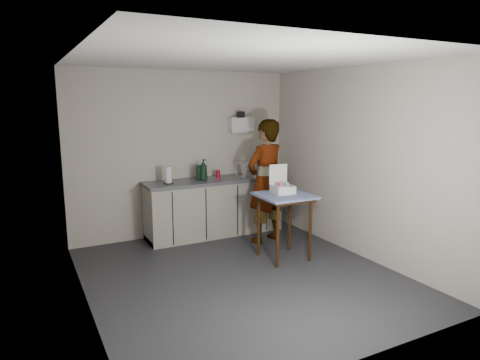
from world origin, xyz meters
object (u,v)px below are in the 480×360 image
dark_bottle (198,173)px  paper_towel (168,176)px  standing_man (265,181)px  kitchen_counter (214,208)px  dish_rack (248,173)px  bakery_box (282,187)px  side_table (284,203)px  soap_bottle (203,170)px  soda_can (218,174)px

dark_bottle → paper_towel: (-0.50, -0.03, 0.00)m
standing_man → dark_bottle: bearing=-54.4°
kitchen_counter → dark_bottle: (-0.27, -0.01, 0.60)m
standing_man → dish_rack: 0.66m
kitchen_counter → bakery_box: bearing=-72.4°
kitchen_counter → dark_bottle: 0.66m
side_table → dish_rack: 1.43m
dark_bottle → kitchen_counter: bearing=2.0°
paper_towel → bakery_box: 1.75m
kitchen_counter → side_table: bearing=-74.3°
soap_bottle → side_table: bearing=-67.3°
dish_rack → bakery_box: (-0.18, -1.30, 0.01)m
dish_rack → bakery_box: bearing=-97.9°
soap_bottle → soda_can: 0.31m
standing_man → bakery_box: bearing=64.1°
dark_bottle → soda_can: bearing=10.3°
soap_bottle → bakery_box: bearing=-65.1°
paper_towel → dish_rack: bearing=0.9°
soap_bottle → dark_bottle: size_ratio=1.37×
dark_bottle → paper_towel: size_ratio=0.93×
soda_can → bakery_box: 1.42m
standing_man → soda_can: (-0.45, 0.73, 0.04)m
side_table → standing_man: standing_man is taller
dish_rack → side_table: bearing=-98.2°
standing_man → soap_bottle: (-0.73, 0.66, 0.14)m
soda_can → dish_rack: 0.51m
soap_bottle → bakery_box: 1.45m
soda_can → dish_rack: bearing=-8.5°
kitchen_counter → side_table: size_ratio=2.51×
kitchen_counter → side_table: 1.52m
paper_towel → bakery_box: size_ratio=0.69×
standing_man → bakery_box: 0.66m
dark_bottle → paper_towel: paper_towel is taller
kitchen_counter → paper_towel: paper_towel is taller
kitchen_counter → side_table: kitchen_counter is taller
kitchen_counter → soda_can: bearing=30.6°
dark_bottle → dish_rack: size_ratio=0.67×
standing_man → soda_can: bearing=-73.8°
soap_bottle → dish_rack: size_ratio=0.92×
dark_bottle → dish_rack: dish_rack is taller
standing_man → paper_towel: (-1.31, 0.64, 0.10)m
kitchen_counter → dish_rack: (0.60, -0.02, 0.54)m
side_table → standing_man: 0.77m
standing_man → paper_towel: standing_man is taller
side_table → soda_can: size_ratio=6.96×
standing_man → soda_can: size_ratio=14.57×
soap_bottle → bakery_box: (0.61, -1.31, -0.10)m
bakery_box → side_table: bearing=-96.2°
standing_man → paper_towel: size_ratio=7.18×
kitchen_counter → dish_rack: dish_rack is taller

